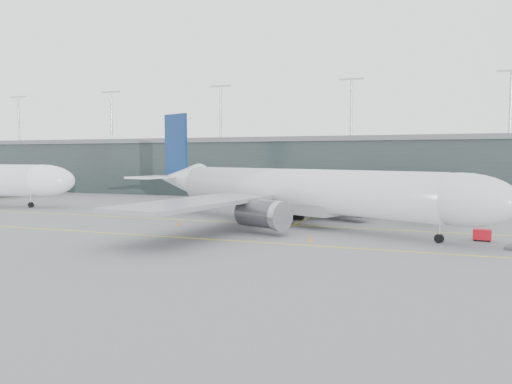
% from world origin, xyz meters
% --- Properties ---
extents(ground, '(320.00, 320.00, 0.00)m').
position_xyz_m(ground, '(0.00, 0.00, 0.00)').
color(ground, slate).
rests_on(ground, ground).
extents(taxiline_a, '(160.00, 0.25, 0.02)m').
position_xyz_m(taxiline_a, '(0.00, -4.00, 0.01)').
color(taxiline_a, yellow).
rests_on(taxiline_a, ground).
extents(taxiline_b, '(160.00, 0.25, 0.02)m').
position_xyz_m(taxiline_b, '(0.00, -20.00, 0.01)').
color(taxiline_b, yellow).
rests_on(taxiline_b, ground).
extents(taxiline_lead_main, '(0.25, 60.00, 0.02)m').
position_xyz_m(taxiline_lead_main, '(5.00, 20.00, 0.01)').
color(taxiline_lead_main, yellow).
rests_on(taxiline_lead_main, ground).
extents(taxiline_lead_adj, '(0.25, 60.00, 0.02)m').
position_xyz_m(taxiline_lead_adj, '(-75.00, 20.00, 0.01)').
color(taxiline_lead_adj, yellow).
rests_on(taxiline_lead_adj, ground).
extents(terminal, '(240.00, 36.00, 29.00)m').
position_xyz_m(terminal, '(-0.00, 58.00, 7.62)').
color(terminal, '#1E2928').
rests_on(terminal, ground).
extents(main_aircraft, '(62.23, 57.29, 18.36)m').
position_xyz_m(main_aircraft, '(5.19, -3.74, 5.15)').
color(main_aircraft, silver).
rests_on(main_aircraft, ground).
extents(jet_bridge, '(15.16, 43.39, 6.68)m').
position_xyz_m(jet_bridge, '(18.87, 24.22, 5.00)').
color(jet_bridge, '#2C2D31').
rests_on(jet_bridge, ground).
extents(gse_cart, '(2.20, 1.54, 1.41)m').
position_xyz_m(gse_cart, '(30.59, -9.66, 0.78)').
color(gse_cart, red).
rests_on(gse_cart, ground).
extents(uld_a, '(2.53, 2.20, 1.99)m').
position_xyz_m(uld_a, '(-5.19, 8.89, 1.05)').
color(uld_a, '#3B3C41').
rests_on(uld_a, ground).
extents(uld_b, '(2.06, 1.72, 1.73)m').
position_xyz_m(uld_b, '(-1.82, 10.77, 0.91)').
color(uld_b, '#3B3C41').
rests_on(uld_b, ground).
extents(uld_c, '(2.70, 2.45, 2.01)m').
position_xyz_m(uld_c, '(-0.21, 11.25, 1.06)').
color(uld_c, '#3B3C41').
rests_on(uld_c, ground).
extents(cone_wing_stbd, '(0.39, 0.39, 0.63)m').
position_xyz_m(cone_wing_stbd, '(10.99, -17.28, 0.31)').
color(cone_wing_stbd, orange).
rests_on(cone_wing_stbd, ground).
extents(cone_wing_port, '(0.45, 0.45, 0.72)m').
position_xyz_m(cone_wing_port, '(8.74, 12.80, 0.36)').
color(cone_wing_port, orange).
rests_on(cone_wing_port, ground).
extents(cone_tail, '(0.46, 0.46, 0.73)m').
position_xyz_m(cone_tail, '(-10.61, -10.54, 0.37)').
color(cone_tail, orange).
rests_on(cone_tail, ground).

